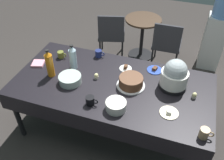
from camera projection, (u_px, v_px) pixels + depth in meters
name	position (u px, v px, depth m)	size (l,w,h in m)	color
ground	(112.00, 127.00, 3.18)	(9.00, 9.00, 0.00)	#383330
potluck_table	(112.00, 88.00, 2.74)	(2.20, 1.10, 0.75)	black
frosted_layer_cake	(131.00, 82.00, 2.63)	(0.31, 0.31, 0.12)	silver
slow_cooker	(175.00, 75.00, 2.56)	(0.30, 0.30, 0.34)	black
glass_salad_bowl	(70.00, 79.00, 2.69)	(0.25, 0.25, 0.09)	#B2C6BC
ceramic_snack_bowl	(116.00, 105.00, 2.38)	(0.21, 0.21, 0.09)	silver
dessert_plate_cream	(169.00, 112.00, 2.36)	(0.19, 0.19, 0.04)	beige
dessert_plate_cobalt	(155.00, 70.00, 2.88)	(0.18, 0.18, 0.04)	#2D4CB2
dessert_plate_white	(126.00, 68.00, 2.90)	(0.15, 0.15, 0.05)	white
cupcake_cocoa	(194.00, 95.00, 2.51)	(0.05, 0.05, 0.07)	beige
cupcake_berry	(96.00, 76.00, 2.75)	(0.05, 0.05, 0.07)	beige
cupcake_vanilla	(74.00, 56.00, 3.06)	(0.05, 0.05, 0.07)	beige
soda_bottle_water	(73.00, 58.00, 2.83)	(0.09, 0.09, 0.32)	silver
soda_bottle_orange_juice	(49.00, 64.00, 2.71)	(0.09, 0.09, 0.34)	orange
coffee_mug_black	(90.00, 101.00, 2.43)	(0.13, 0.09, 0.09)	black
coffee_mug_navy	(99.00, 53.00, 3.07)	(0.12, 0.08, 0.09)	navy
coffee_mug_olive	(61.00, 55.00, 3.06)	(0.12, 0.08, 0.08)	olive
coffee_mug_tan	(204.00, 133.00, 2.12)	(0.13, 0.08, 0.10)	tan
paper_napkin_stack	(38.00, 63.00, 2.97)	(0.14, 0.14, 0.02)	pink
maroon_chair_left	(111.00, 33.00, 4.09)	(0.54, 0.54, 0.85)	#333338
maroon_chair_right	(167.00, 42.00, 3.86)	(0.45, 0.45, 0.85)	#333338
round_cafe_table	(142.00, 31.00, 4.13)	(0.60, 0.60, 0.72)	#473323
water_cooler	(215.00, 35.00, 3.85)	(0.32, 0.32, 1.24)	silver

